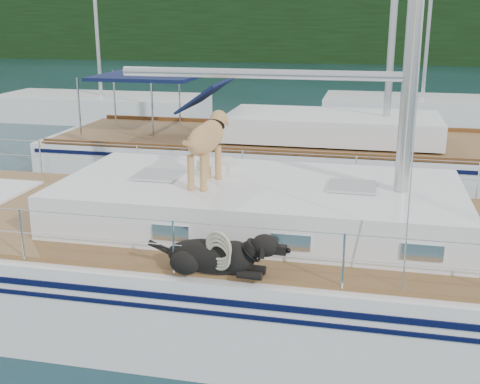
# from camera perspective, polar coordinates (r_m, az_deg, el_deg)

# --- Properties ---
(ground) EXTENTS (120.00, 120.00, 0.00)m
(ground) POSITION_cam_1_polar(r_m,az_deg,el_deg) (8.70, -3.56, -10.32)
(ground) COLOR black
(ground) RESTS_ON ground
(tree_line) EXTENTS (90.00, 3.00, 6.00)m
(tree_line) POSITION_cam_1_polar(r_m,az_deg,el_deg) (52.51, 10.42, 15.22)
(tree_line) COLOR black
(tree_line) RESTS_ON ground
(shore_bank) EXTENTS (92.00, 1.00, 1.20)m
(shore_bank) POSITION_cam_1_polar(r_m,az_deg,el_deg) (53.80, 10.34, 12.69)
(shore_bank) COLOR #595147
(shore_bank) RESTS_ON ground
(main_sailboat) EXTENTS (12.00, 3.88, 14.01)m
(main_sailboat) POSITION_cam_1_polar(r_m,az_deg,el_deg) (8.39, -3.04, -6.28)
(main_sailboat) COLOR white
(main_sailboat) RESTS_ON ground
(neighbor_sailboat) EXTENTS (11.00, 3.50, 13.30)m
(neighbor_sailboat) POSITION_cam_1_polar(r_m,az_deg,el_deg) (14.36, 4.27, 3.18)
(neighbor_sailboat) COLOR white
(neighbor_sailboat) RESTS_ON ground
(bg_boat_west) EXTENTS (8.00, 3.00, 11.65)m
(bg_boat_west) POSITION_cam_1_polar(r_m,az_deg,el_deg) (24.00, -12.95, 7.75)
(bg_boat_west) COLOR white
(bg_boat_west) RESTS_ON ground
(bg_boat_center) EXTENTS (7.20, 3.00, 11.65)m
(bg_boat_center) POSITION_cam_1_polar(r_m,az_deg,el_deg) (23.78, 16.81, 7.40)
(bg_boat_center) COLOR white
(bg_boat_center) RESTS_ON ground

